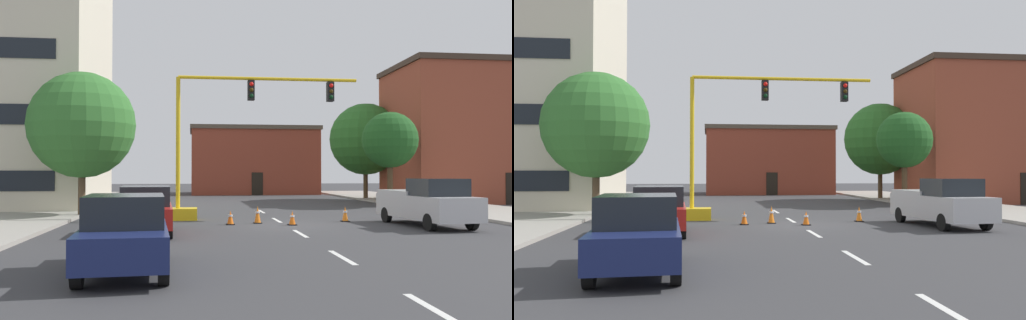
# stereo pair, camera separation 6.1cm
# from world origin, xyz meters

# --- Properties ---
(ground_plane) EXTENTS (160.00, 160.00, 0.00)m
(ground_plane) POSITION_xyz_m (0.00, 0.00, 0.00)
(ground_plane) COLOR #38383A
(sidewalk_left) EXTENTS (6.00, 56.00, 0.14)m
(sidewalk_left) POSITION_xyz_m (-12.35, 8.00, 0.07)
(sidewalk_left) COLOR #9E998E
(sidewalk_left) RESTS_ON ground_plane
(sidewalk_right) EXTENTS (6.00, 56.00, 0.14)m
(sidewalk_right) POSITION_xyz_m (12.35, 8.00, 0.07)
(sidewalk_right) COLOR #9E998E
(sidewalk_right) RESTS_ON ground_plane
(lane_stripe_seg_0) EXTENTS (0.16, 2.40, 0.01)m
(lane_stripe_seg_0) POSITION_xyz_m (0.00, -14.00, 0.00)
(lane_stripe_seg_0) COLOR silver
(lane_stripe_seg_0) RESTS_ON ground_plane
(lane_stripe_seg_1) EXTENTS (0.16, 2.40, 0.01)m
(lane_stripe_seg_1) POSITION_xyz_m (0.00, -8.50, 0.00)
(lane_stripe_seg_1) COLOR silver
(lane_stripe_seg_1) RESTS_ON ground_plane
(lane_stripe_seg_2) EXTENTS (0.16, 2.40, 0.01)m
(lane_stripe_seg_2) POSITION_xyz_m (0.00, -3.00, 0.00)
(lane_stripe_seg_2) COLOR silver
(lane_stripe_seg_2) RESTS_ON ground_plane
(lane_stripe_seg_3) EXTENTS (0.16, 2.40, 0.01)m
(lane_stripe_seg_3) POSITION_xyz_m (0.00, 2.50, 0.00)
(lane_stripe_seg_3) COLOR silver
(lane_stripe_seg_3) RESTS_ON ground_plane
(lane_stripe_seg_4) EXTENTS (0.16, 2.40, 0.01)m
(lane_stripe_seg_4) POSITION_xyz_m (0.00, 8.00, 0.00)
(lane_stripe_seg_4) COLOR silver
(lane_stripe_seg_4) RESTS_ON ground_plane
(building_brick_center) EXTENTS (12.89, 8.93, 6.81)m
(building_brick_center) POSITION_xyz_m (2.34, 33.39, 3.42)
(building_brick_center) COLOR brown
(building_brick_center) RESTS_ON ground_plane
(building_row_right) EXTENTS (13.49, 8.45, 10.33)m
(building_row_right) POSITION_xyz_m (17.99, 16.29, 5.18)
(building_row_right) COLOR brown
(building_row_right) RESTS_ON ground_plane
(traffic_signal_gantry) EXTENTS (9.57, 1.20, 6.83)m
(traffic_signal_gantry) POSITION_xyz_m (-3.35, 3.22, 2.27)
(traffic_signal_gantry) COLOR yellow
(traffic_signal_gantry) RESTS_ON ground_plane
(tree_right_far) EXTENTS (5.78, 5.78, 7.80)m
(tree_right_far) POSITION_xyz_m (10.03, 19.79, 4.90)
(tree_right_far) COLOR #4C3823
(tree_right_far) RESTS_ON ground_plane
(tree_right_mid) EXTENTS (3.63, 3.63, 6.15)m
(tree_right_mid) POSITION_xyz_m (8.81, 11.17, 4.31)
(tree_right_mid) COLOR #4C3823
(tree_right_mid) RESTS_ON ground_plane
(tree_left_near) EXTENTS (5.28, 5.28, 7.23)m
(tree_left_near) POSITION_xyz_m (-9.37, 5.18, 4.58)
(tree_left_near) COLOR brown
(tree_left_near) RESTS_ON ground_plane
(pickup_truck_silver) EXTENTS (2.49, 5.56, 1.99)m
(pickup_truck_silver) POSITION_xyz_m (5.78, -0.97, 0.97)
(pickup_truck_silver) COLOR #BCBCC1
(pickup_truck_silver) RESTS_ON ground_plane
(sedan_red_near_left) EXTENTS (2.09, 4.59, 1.74)m
(sedan_red_near_left) POSITION_xyz_m (-5.60, -2.51, 0.89)
(sedan_red_near_left) COLOR #B21E19
(sedan_red_near_left) RESTS_ON ground_plane
(sedan_navy_mid_left) EXTENTS (2.17, 4.62, 1.74)m
(sedan_navy_mid_left) POSITION_xyz_m (-5.44, -10.01, 0.89)
(sedan_navy_mid_left) COLOR navy
(sedan_navy_mid_left) RESTS_ON ground_plane
(traffic_cone_roadside_a) EXTENTS (0.36, 0.36, 0.60)m
(traffic_cone_roadside_a) POSITION_xyz_m (-2.30, 0.60, 0.30)
(traffic_cone_roadside_a) COLOR black
(traffic_cone_roadside_a) RESTS_ON ground_plane
(traffic_cone_roadside_b) EXTENTS (0.36, 0.36, 0.60)m
(traffic_cone_roadside_b) POSITION_xyz_m (0.29, 0.12, 0.29)
(traffic_cone_roadside_b) COLOR black
(traffic_cone_roadside_b) RESTS_ON ground_plane
(traffic_cone_roadside_c) EXTENTS (0.36, 0.36, 0.70)m
(traffic_cone_roadside_c) POSITION_xyz_m (2.98, 1.44, 0.34)
(traffic_cone_roadside_c) COLOR black
(traffic_cone_roadside_c) RESTS_ON ground_plane
(traffic_cone_roadside_d) EXTENTS (0.36, 0.36, 0.77)m
(traffic_cone_roadside_d) POSITION_xyz_m (-1.08, 1.07, 0.38)
(traffic_cone_roadside_d) COLOR black
(traffic_cone_roadside_d) RESTS_ON ground_plane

